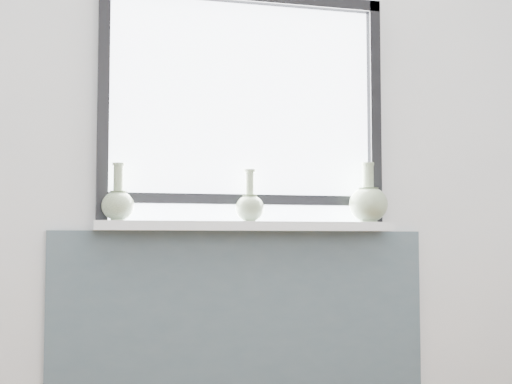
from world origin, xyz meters
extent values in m
cube|color=silver|center=(0.00, 1.81, 1.30)|extent=(3.60, 0.02, 2.60)
cube|color=#495862|center=(0.00, 1.78, 0.43)|extent=(1.70, 0.03, 0.86)
cube|color=silver|center=(0.00, 1.71, 0.88)|extent=(1.32, 0.18, 0.04)
cube|color=black|center=(-0.62, 1.76, 1.43)|extent=(0.05, 0.06, 1.05)
cube|color=black|center=(0.62, 1.76, 1.43)|extent=(0.05, 0.06, 1.05)
cube|color=black|center=(0.00, 1.76, 1.00)|extent=(1.20, 0.05, 0.04)
cube|color=white|center=(0.00, 1.79, 1.40)|extent=(1.20, 0.01, 1.00)
cylinder|color=#8DA37D|center=(-0.56, 1.70, 0.90)|extent=(0.06, 0.06, 0.01)
ellipsoid|color=#8DA37D|center=(-0.56, 1.70, 0.96)|extent=(0.14, 0.14, 0.13)
cone|color=#8DA37D|center=(-0.56, 1.70, 1.01)|extent=(0.07, 0.07, 0.03)
cylinder|color=#8DA37D|center=(-0.56, 1.70, 1.07)|extent=(0.04, 0.04, 0.13)
cylinder|color=#8DA37D|center=(-0.56, 1.70, 1.14)|extent=(0.05, 0.05, 0.01)
cylinder|color=#8DA37D|center=(0.01, 1.70, 0.90)|extent=(0.06, 0.06, 0.01)
ellipsoid|color=#8DA37D|center=(0.01, 1.70, 0.96)|extent=(0.13, 0.13, 0.12)
cone|color=#8DA37D|center=(0.01, 1.70, 1.00)|extent=(0.07, 0.07, 0.03)
cylinder|color=#8DA37D|center=(0.01, 1.70, 1.06)|extent=(0.04, 0.04, 0.12)
cylinder|color=#8DA37D|center=(0.01, 1.70, 1.12)|extent=(0.05, 0.05, 0.01)
cylinder|color=#8DA37D|center=(0.56, 1.68, 0.90)|extent=(0.08, 0.08, 0.01)
ellipsoid|color=#8DA37D|center=(0.56, 1.68, 0.98)|extent=(0.18, 0.18, 0.16)
cone|color=#8DA37D|center=(0.56, 1.68, 1.04)|extent=(0.10, 0.10, 0.03)
cylinder|color=#8DA37D|center=(0.56, 1.68, 1.10)|extent=(0.05, 0.05, 0.12)
cylinder|color=#8DA37D|center=(0.56, 1.68, 1.17)|extent=(0.06, 0.06, 0.01)
camera|label=1|loc=(-0.72, -1.33, 0.82)|focal=50.00mm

